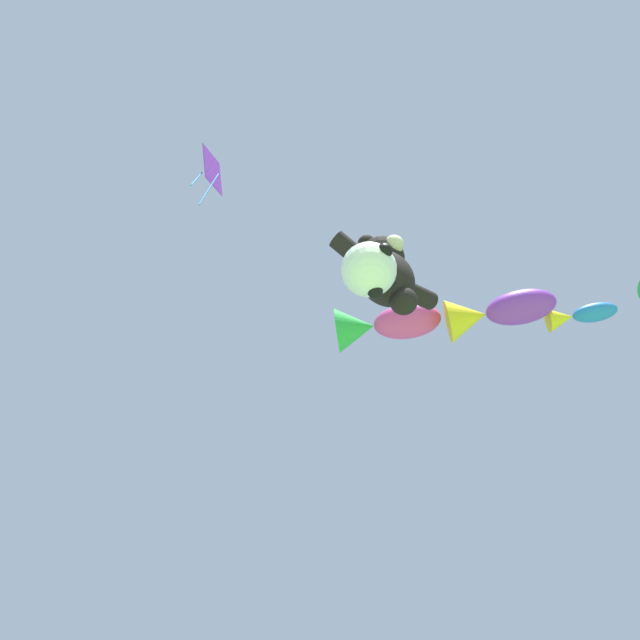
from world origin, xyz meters
name	(u,v)px	position (x,y,z in m)	size (l,w,h in m)	color
teddy_bear_kite	(385,272)	(1.50, 4.66, 11.95)	(2.30, 1.01, 2.33)	black
soccer_ball_kite	(369,270)	(0.82, 4.40, 10.51)	(0.96, 0.95, 0.88)	white
fish_kite_magenta	(381,325)	(3.05, 6.47, 14.53)	(2.43, 2.35, 1.05)	#E53F9E
fish_kite_violet	(494,313)	(4.89, 4.70, 14.31)	(2.34, 2.42, 1.01)	purple
fish_kite_cobalt	(578,316)	(6.52, 3.67, 14.31)	(1.44, 1.47, 0.56)	blue
diamond_kite	(211,172)	(-2.05, 6.06, 16.08)	(1.02, 0.84, 2.99)	purple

